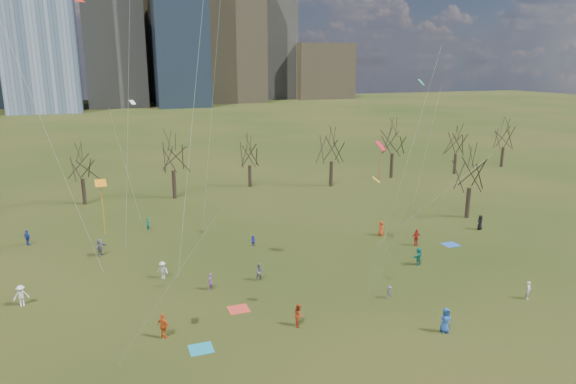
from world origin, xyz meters
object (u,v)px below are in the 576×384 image
object	(u,v)px
blanket_teal	(201,349)
person_1	(528,290)
person_0	(446,320)
person_4	(164,326)
blanket_crimson	(239,309)
person_2	(299,315)
blanket_navy	(451,245)

from	to	relation	value
blanket_teal	person_1	world-z (taller)	person_1
person_0	person_4	world-z (taller)	person_0
blanket_crimson	person_2	world-z (taller)	person_2
blanket_navy	person_2	bearing A→B (deg)	-153.92
person_1	person_4	world-z (taller)	person_4
blanket_navy	blanket_crimson	distance (m)	25.81
blanket_teal	person_4	size ratio (longest dim) A/B	0.86
blanket_teal	person_1	bearing A→B (deg)	-3.52
person_2	person_0	bearing A→B (deg)	-95.13
person_2	person_4	distance (m)	9.71
person_1	person_2	world-z (taller)	person_2
blanket_teal	person_2	xyz separation A→B (m)	(7.42, 0.74, 0.84)
blanket_crimson	person_0	distance (m)	15.63
blanket_teal	person_0	bearing A→B (deg)	-12.59
blanket_navy	person_0	bearing A→B (deg)	-128.37
blanket_crimson	person_1	bearing A→B (deg)	-15.57
blanket_navy	person_4	size ratio (longest dim) A/B	0.86
person_1	person_2	size ratio (longest dim) A/B	0.89
blanket_navy	blanket_crimson	world-z (taller)	same
person_1	blanket_crimson	bearing A→B (deg)	125.19
blanket_teal	blanket_navy	world-z (taller)	same
person_0	person_2	bearing A→B (deg)	165.33
blanket_crimson	person_0	bearing A→B (deg)	-33.00
person_2	person_4	world-z (taller)	person_4
person_0	person_1	bearing A→B (deg)	23.17
blanket_crimson	blanket_navy	bearing A→B (deg)	14.63
blanket_crimson	person_0	xyz separation A→B (m)	(13.09, -8.50, 0.92)
person_0	blanket_teal	bearing A→B (deg)	178.13
blanket_navy	person_1	size ratio (longest dim) A/B	1.05
person_0	person_4	bearing A→B (deg)	172.92
person_0	person_4	xyz separation A→B (m)	(-19.11, 6.14, -0.01)
blanket_crimson	person_4	xyz separation A→B (m)	(-6.03, -2.36, 0.91)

